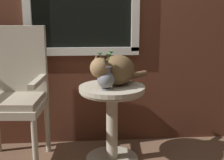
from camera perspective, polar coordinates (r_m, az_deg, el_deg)
back_wall at (r=2.59m, az=-3.88°, el=15.28°), size 4.00×0.07×2.60m
wicker_side_table at (r=2.30m, az=0.00°, el=-6.42°), size 0.52×0.52×0.64m
wicker_chair at (r=2.43m, az=-19.02°, el=-1.73°), size 0.52×0.49×1.11m
cat at (r=2.24m, az=0.71°, el=2.04°), size 0.50×0.43×0.26m
pewter_vase_with_ivy at (r=2.12m, az=-1.25°, el=0.52°), size 0.13×0.13×0.29m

